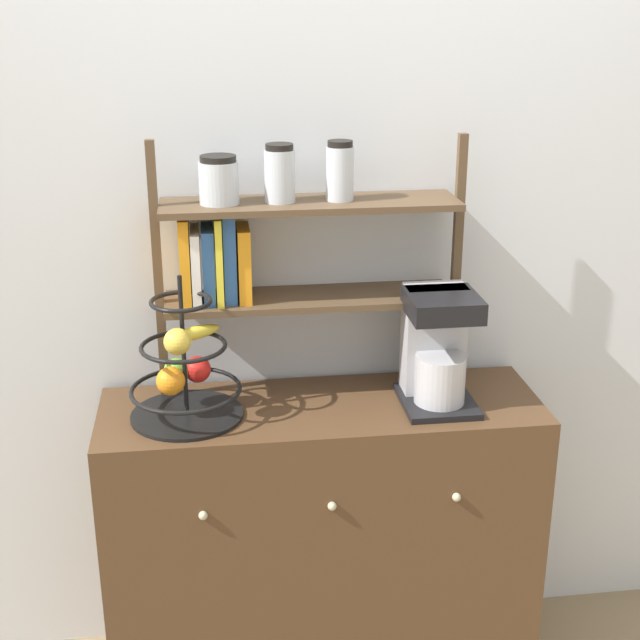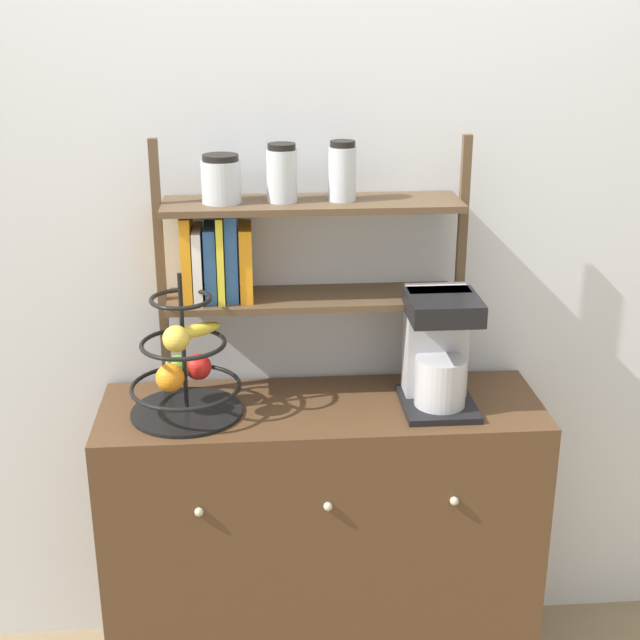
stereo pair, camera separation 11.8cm
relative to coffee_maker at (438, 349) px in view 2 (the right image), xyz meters
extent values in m
cube|color=silver|center=(-0.32, 0.25, 0.25)|extent=(7.00, 0.05, 2.60)
cube|color=#4C331E|center=(-0.32, 0.01, -0.60)|extent=(1.22, 0.39, 0.88)
sphere|color=#B2AD8C|center=(-0.65, -0.19, -0.36)|extent=(0.02, 0.02, 0.02)
sphere|color=#B2AD8C|center=(-0.32, -0.19, -0.36)|extent=(0.02, 0.02, 0.02)
sphere|color=#B2AD8C|center=(0.02, -0.19, -0.36)|extent=(0.02, 0.02, 0.02)
cube|color=black|center=(0.00, -0.02, -0.15)|extent=(0.20, 0.24, 0.02)
cube|color=#B7B7BC|center=(0.00, 0.04, 0.01)|extent=(0.17, 0.09, 0.30)
cylinder|color=#B7B7BC|center=(0.00, -0.04, -0.07)|extent=(0.14, 0.14, 0.14)
cube|color=black|center=(0.00, -0.03, 0.13)|extent=(0.19, 0.19, 0.06)
cylinder|color=black|center=(-0.68, -0.01, -0.16)|extent=(0.30, 0.30, 0.01)
cylinder|color=black|center=(-0.68, -0.01, 0.04)|extent=(0.01, 0.01, 0.39)
torus|color=black|center=(-0.68, -0.01, -0.08)|extent=(0.30, 0.30, 0.01)
torus|color=black|center=(-0.68, -0.01, 0.04)|extent=(0.23, 0.23, 0.01)
torus|color=black|center=(-0.68, -0.01, 0.17)|extent=(0.16, 0.16, 0.01)
sphere|color=red|center=(-0.65, 0.04, -0.05)|extent=(0.07, 0.07, 0.07)
sphere|color=#6BAD33|center=(-0.71, 0.03, -0.05)|extent=(0.07, 0.07, 0.07)
sphere|color=orange|center=(-0.72, -0.03, -0.04)|extent=(0.08, 0.08, 0.08)
ellipsoid|color=yellow|center=(-0.65, 0.03, 0.06)|extent=(0.15, 0.11, 0.04)
sphere|color=gold|center=(-0.70, -0.06, 0.08)|extent=(0.07, 0.07, 0.07)
cube|color=brown|center=(-0.74, 0.12, 0.20)|extent=(0.02, 0.02, 0.72)
cube|color=brown|center=(0.08, 0.12, 0.20)|extent=(0.02, 0.02, 0.72)
cube|color=brown|center=(-0.33, 0.12, 0.11)|extent=(0.80, 0.20, 0.02)
cube|color=brown|center=(-0.33, 0.12, 0.38)|extent=(0.80, 0.20, 0.02)
cube|color=orange|center=(-0.67, 0.12, 0.24)|extent=(0.03, 0.16, 0.24)
cube|color=white|center=(-0.64, 0.12, 0.22)|extent=(0.02, 0.16, 0.20)
cube|color=#2D599E|center=(-0.61, 0.12, 0.22)|extent=(0.03, 0.14, 0.20)
cube|color=yellow|center=(-0.58, 0.12, 0.24)|extent=(0.02, 0.16, 0.24)
cube|color=#2D599E|center=(-0.55, 0.12, 0.24)|extent=(0.03, 0.12, 0.24)
cube|color=orange|center=(-0.51, 0.12, 0.22)|extent=(0.03, 0.13, 0.20)
cylinder|color=silver|center=(-0.57, 0.12, 0.44)|extent=(0.11, 0.11, 0.11)
cylinder|color=black|center=(-0.57, 0.12, 0.51)|extent=(0.09, 0.09, 0.02)
cylinder|color=silver|center=(-0.41, 0.12, 0.46)|extent=(0.08, 0.08, 0.14)
cylinder|color=black|center=(-0.41, 0.12, 0.53)|extent=(0.07, 0.07, 0.02)
cylinder|color=silver|center=(-0.25, 0.12, 0.46)|extent=(0.07, 0.07, 0.14)
cylinder|color=black|center=(-0.25, 0.12, 0.54)|extent=(0.07, 0.07, 0.02)
camera|label=1|loc=(-0.61, -2.19, 0.91)|focal=50.00mm
camera|label=2|loc=(-0.50, -2.20, 0.91)|focal=50.00mm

